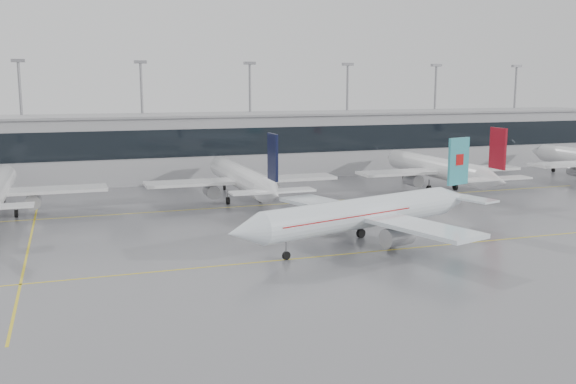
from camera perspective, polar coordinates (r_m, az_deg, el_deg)
name	(u,v)px	position (r m, az deg, el deg)	size (l,w,h in m)	color
ground	(325,256)	(68.57, 3.29, -5.70)	(320.00, 320.00, 0.00)	slate
taxi_line_main	(325,256)	(68.56, 3.29, -5.70)	(120.00, 0.25, 0.01)	yellow
taxi_line_north	(249,206)	(96.28, -3.50, -1.25)	(120.00, 0.25, 0.01)	yellow
taxi_line_cross	(29,246)	(78.40, -22.05, -4.45)	(0.25, 60.00, 0.01)	yellow
terminal	(204,147)	(126.28, -7.44, 4.01)	(180.00, 15.00, 12.00)	#9D9DA1
terminal_glass	(213,142)	(118.79, -6.71, 4.41)	(180.00, 0.20, 5.00)	black
terminal_roof	(204,115)	(125.84, -7.50, 6.82)	(182.00, 16.00, 0.40)	gray
light_masts	(198,108)	(131.68, -8.04, 7.43)	(156.40, 1.00, 22.60)	gray
air_canada_jet	(369,213)	(73.44, 7.21, -1.84)	(35.69, 29.07, 11.41)	white
parked_jet_c	(242,178)	(99.18, -4.09, 1.23)	(29.64, 36.96, 11.72)	white
parked_jet_d	(439,169)	(113.26, 13.29, 2.04)	(29.64, 36.96, 11.72)	white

